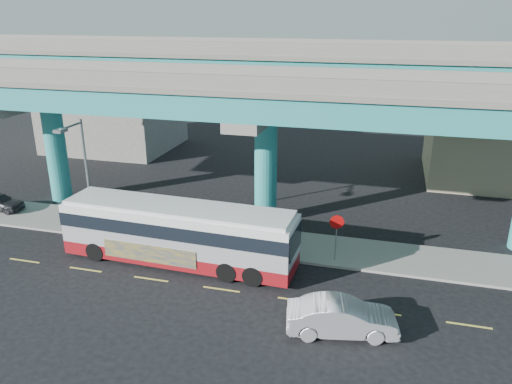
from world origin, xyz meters
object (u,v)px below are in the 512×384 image
(transit_bus, at_px, (179,231))
(sedan, at_px, (342,317))
(street_lamp, at_px, (80,163))
(stop_sign, at_px, (337,228))

(transit_bus, bearing_deg, sedan, -22.17)
(transit_bus, height_order, street_lamp, street_lamp)
(street_lamp, relative_size, stop_sign, 2.63)
(transit_bus, xyz_separation_m, stop_sign, (8.58, 2.21, 0.29))
(transit_bus, xyz_separation_m, sedan, (9.64, -4.37, -1.09))
(street_lamp, distance_m, stop_sign, 15.71)
(street_lamp, height_order, stop_sign, street_lamp)
(stop_sign, bearing_deg, sedan, -70.21)
(street_lamp, xyz_separation_m, stop_sign, (15.45, 0.73, -2.76))
(sedan, distance_m, stop_sign, 6.80)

